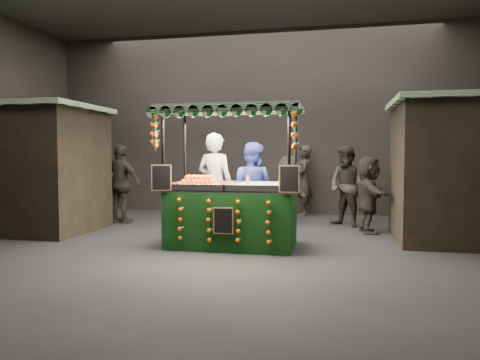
# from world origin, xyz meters

# --- Properties ---
(ground) EXTENTS (12.00, 12.00, 0.00)m
(ground) POSITION_xyz_m (0.00, 0.00, 0.00)
(ground) COLOR black
(ground) RESTS_ON ground
(market_hall) EXTENTS (12.10, 10.10, 5.05)m
(market_hall) POSITION_xyz_m (0.00, 0.00, 3.38)
(market_hall) COLOR black
(market_hall) RESTS_ON ground
(neighbour_stall_left) EXTENTS (3.00, 2.20, 2.60)m
(neighbour_stall_left) POSITION_xyz_m (-4.40, 1.00, 1.31)
(neighbour_stall_left) COLOR black
(neighbour_stall_left) RESTS_ON ground
(neighbour_stall_right) EXTENTS (3.00, 2.20, 2.60)m
(neighbour_stall_right) POSITION_xyz_m (4.40, 1.50, 1.31)
(neighbour_stall_right) COLOR black
(neighbour_stall_right) RESTS_ON ground
(juice_stall) EXTENTS (2.48, 1.46, 2.40)m
(juice_stall) POSITION_xyz_m (0.17, 0.23, 0.75)
(juice_stall) COLOR black
(juice_stall) RESTS_ON ground
(vendor_grey) EXTENTS (0.82, 0.62, 2.01)m
(vendor_grey) POSITION_xyz_m (-0.38, 1.15, 1.00)
(vendor_grey) COLOR slate
(vendor_grey) RESTS_ON ground
(vendor_blue) EXTENTS (1.02, 0.87, 1.82)m
(vendor_blue) POSITION_xyz_m (0.32, 1.24, 0.91)
(vendor_blue) COLOR navy
(vendor_blue) RESTS_ON ground
(shopper_0) EXTENTS (0.69, 0.52, 1.72)m
(shopper_0) POSITION_xyz_m (-4.16, 3.49, 0.86)
(shopper_0) COLOR #2A2722
(shopper_0) RESTS_ON ground
(shopper_1) EXTENTS (1.11, 1.08, 1.80)m
(shopper_1) POSITION_xyz_m (2.16, 2.98, 0.90)
(shopper_1) COLOR #282421
(shopper_1) RESTS_ON ground
(shopper_2) EXTENTS (1.15, 0.71, 1.83)m
(shopper_2) POSITION_xyz_m (-2.98, 2.41, 0.91)
(shopper_2) COLOR #2C2724
(shopper_2) RESTS_ON ground
(shopper_3) EXTENTS (1.13, 1.13, 1.57)m
(shopper_3) POSITION_xyz_m (0.85, 3.19, 0.79)
(shopper_3) COLOR black
(shopper_3) RESTS_ON ground
(shopper_4) EXTENTS (0.97, 0.74, 1.78)m
(shopper_4) POSITION_xyz_m (-4.06, 3.40, 0.89)
(shopper_4) COLOR #2D2925
(shopper_4) RESTS_ON ground
(shopper_5) EXTENTS (0.64, 1.50, 1.56)m
(shopper_5) POSITION_xyz_m (2.57, 2.19, 0.78)
(shopper_5) COLOR #292422
(shopper_5) RESTS_ON ground
(shopper_6) EXTENTS (0.53, 0.73, 1.85)m
(shopper_6) POSITION_xyz_m (1.08, 4.60, 0.92)
(shopper_6) COLOR #2E2825
(shopper_6) RESTS_ON ground
(shopper_7) EXTENTS (0.91, 0.91, 1.59)m
(shopper_7) POSITION_xyz_m (4.50, 2.99, 0.80)
(shopper_7) COLOR #2C2524
(shopper_7) RESTS_ON ground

